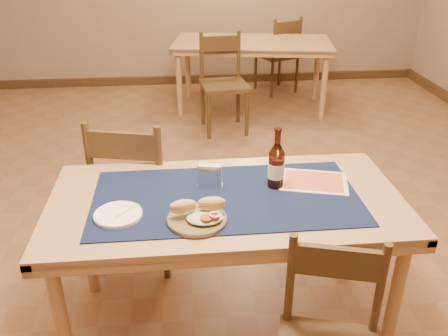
{
  "coord_description": "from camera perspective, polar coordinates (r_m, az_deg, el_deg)",
  "views": [
    {
      "loc": [
        -0.19,
        -2.64,
        1.84
      ],
      "look_at": [
        0.0,
        -0.7,
        0.85
      ],
      "focal_mm": 38.0,
      "sensor_mm": 36.0,
      "label": 1
    }
  ],
  "objects": [
    {
      "name": "baseboard",
      "position": [
        3.2,
        -1.24,
        -7.12
      ],
      "size": [
        6.0,
        7.0,
        0.1
      ],
      "color": "#402B16",
      "rests_on": "ground"
    },
    {
      "name": "chair_main_far",
      "position": [
        2.77,
        -10.42,
        -2.51
      ],
      "size": [
        0.53,
        0.53,
        0.96
      ],
      "color": "#402B16",
      "rests_on": "ground"
    },
    {
      "name": "beer_bottle",
      "position": [
        2.2,
        6.3,
        0.29
      ],
      "size": [
        0.08,
        0.08,
        0.29
      ],
      "color": "#471B0C",
      "rests_on": "placemat"
    },
    {
      "name": "back_table",
      "position": [
        5.3,
        3.4,
        14.13
      ],
      "size": [
        1.79,
        1.1,
        0.75
      ],
      "color": "#A5784E",
      "rests_on": "ground"
    },
    {
      "name": "side_plate",
      "position": [
        2.05,
        -12.63,
        -5.45
      ],
      "size": [
        0.2,
        0.2,
        0.02
      ],
      "color": "white",
      "rests_on": "placemat"
    },
    {
      "name": "menu_card",
      "position": [
        2.31,
        10.74,
        -1.57
      ],
      "size": [
        0.37,
        0.31,
        0.01
      ],
      "color": "beige",
      "rests_on": "placemat"
    },
    {
      "name": "chair_back_far",
      "position": [
        5.92,
        6.63,
        13.49
      ],
      "size": [
        0.56,
        0.56,
        0.92
      ],
      "color": "#402B16",
      "rests_on": "ground"
    },
    {
      "name": "room",
      "position": [
        2.69,
        -1.54,
        17.47
      ],
      "size": [
        6.04,
        7.04,
        2.84
      ],
      "color": "brown",
      "rests_on": "ground"
    },
    {
      "name": "main_table",
      "position": [
        2.19,
        0.26,
        -5.43
      ],
      "size": [
        1.6,
        0.8,
        0.75
      ],
      "color": "#A5784E",
      "rests_on": "ground"
    },
    {
      "name": "sandwich_plate",
      "position": [
        1.97,
        -3.04,
        -5.73
      ],
      "size": [
        0.25,
        0.25,
        0.1
      ],
      "color": "brown",
      "rests_on": "placemat"
    },
    {
      "name": "napkin_holder",
      "position": [
        2.22,
        -1.74,
        -0.96
      ],
      "size": [
        0.13,
        0.06,
        0.11
      ],
      "color": "silver",
      "rests_on": "placemat"
    },
    {
      "name": "fork",
      "position": [
        2.06,
        -11.39,
        -4.92
      ],
      "size": [
        0.1,
        0.11,
        0.0
      ],
      "color": "#9AD977",
      "rests_on": "side_plate"
    },
    {
      "name": "chair_back_near",
      "position": [
        4.72,
        -0.09,
        10.34
      ],
      "size": [
        0.48,
        0.48,
        0.94
      ],
      "color": "#402B16",
      "rests_on": "ground"
    },
    {
      "name": "placemat",
      "position": [
        2.15,
        0.26,
        -3.51
      ],
      "size": [
        1.2,
        0.6,
        0.01
      ],
      "primitive_type": "cube",
      "color": "#0F1538",
      "rests_on": "main_table"
    }
  ]
}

